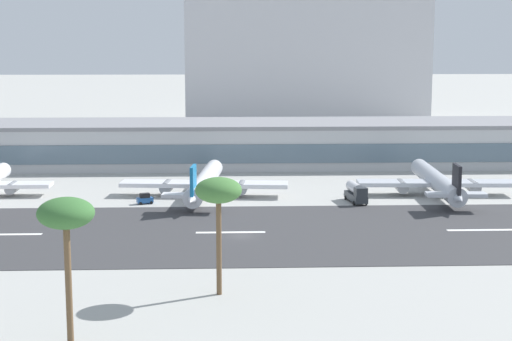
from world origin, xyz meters
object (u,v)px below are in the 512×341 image
object	(u,v)px
airliner_black_tail_gate_2	(438,182)
service_fuel_truck_1	(356,193)
airliner_blue_tail_gate_1	(204,183)
distant_hotel_block	(305,62)
palm_tree_0	(219,193)
palm_tree_2	(66,217)
terminal_building	(213,143)
service_baggage_tug_0	(145,199)

from	to	relation	value
airliner_black_tail_gate_2	service_fuel_truck_1	distance (m)	19.76
airliner_black_tail_gate_2	airliner_blue_tail_gate_1	bearing A→B (deg)	91.82
distant_hotel_block	service_fuel_truck_1	bearing A→B (deg)	-92.24
service_fuel_truck_1	palm_tree_0	bearing A→B (deg)	-32.63
palm_tree_2	terminal_building	bearing A→B (deg)	83.81
distant_hotel_block	service_fuel_truck_1	world-z (taller)	distant_hotel_block
terminal_building	palm_tree_2	bearing A→B (deg)	-96.19
distant_hotel_block	terminal_building	bearing A→B (deg)	-107.10
service_fuel_truck_1	palm_tree_2	distance (m)	88.30
airliner_black_tail_gate_2	service_fuel_truck_1	xyz separation A→B (m)	(-18.67, -6.39, -0.92)
terminal_building	palm_tree_0	world-z (taller)	palm_tree_0
distant_hotel_block	palm_tree_2	bearing A→B (deg)	-101.55
terminal_building	service_baggage_tug_0	xyz separation A→B (m)	(-13.21, -52.52, -4.75)
distant_hotel_block	palm_tree_2	distance (m)	253.04
airliner_black_tail_gate_2	service_baggage_tug_0	bearing A→B (deg)	98.55
distant_hotel_block	service_fuel_truck_1	size ratio (longest dim) A/B	11.19
terminal_building	palm_tree_2	world-z (taller)	palm_tree_2
service_fuel_truck_1	palm_tree_2	world-z (taller)	palm_tree_2
palm_tree_2	service_baggage_tug_0	bearing A→B (deg)	89.47
distant_hotel_block	airliner_black_tail_gate_2	bearing A→B (deg)	-85.87
terminal_building	distant_hotel_block	distance (m)	126.29
service_baggage_tug_0	palm_tree_2	xyz separation A→B (m)	(-0.70, -75.82, 13.01)
terminal_building	service_fuel_truck_1	distance (m)	60.74
distant_hotel_block	palm_tree_0	size ratio (longest dim) A/B	6.34
distant_hotel_block	service_baggage_tug_0	size ratio (longest dim) A/B	27.61
distant_hotel_block	airliner_blue_tail_gate_1	bearing A→B (deg)	-103.03
palm_tree_0	airliner_black_tail_gate_2	bearing A→B (deg)	54.83
airliner_blue_tail_gate_1	airliner_black_tail_gate_2	bearing A→B (deg)	-85.41
service_baggage_tug_0	service_fuel_truck_1	xyz separation A→B (m)	(43.21, -0.17, 0.98)
distant_hotel_block	palm_tree_2	size ratio (longest dim) A/B	6.08
distant_hotel_block	palm_tree_0	distance (m)	234.32
terminal_building	service_fuel_truck_1	bearing A→B (deg)	-60.35
airliner_blue_tail_gate_1	palm_tree_0	xyz separation A→B (m)	(3.69, -66.71, 10.54)
palm_tree_2	airliner_blue_tail_gate_1	bearing A→B (deg)	81.43
service_baggage_tug_0	palm_tree_2	bearing A→B (deg)	69.30
airliner_blue_tail_gate_1	service_baggage_tug_0	xyz separation A→B (m)	(-11.80, -7.08, -1.88)
airliner_black_tail_gate_2	palm_tree_2	world-z (taller)	palm_tree_2
airliner_black_tail_gate_2	service_fuel_truck_1	bearing A→B (deg)	111.70
service_fuel_truck_1	distant_hotel_block	bearing A→B (deg)	170.12
service_fuel_truck_1	palm_tree_0	size ratio (longest dim) A/B	0.57
distant_hotel_block	airliner_black_tail_gate_2	distance (m)	167.49
airliner_blue_tail_gate_1	palm_tree_2	xyz separation A→B (m)	(-12.50, -82.91, 11.13)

